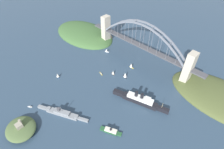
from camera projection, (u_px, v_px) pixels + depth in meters
ground_plane at (139, 59)px, 353.36m from camera, size 1400.00×1400.00×0.00m
harbor_arch_bridge at (141, 45)px, 331.72m from camera, size 251.77×17.13×77.48m
headland_west_shore at (223, 99)px, 275.08m from camera, size 164.43×92.61×22.14m
headland_east_shore at (85, 34)px, 427.78m from camera, size 165.70×102.25×29.51m
ocean_liner at (140, 100)px, 266.37m from camera, size 87.21×32.23×19.95m
naval_cruiser at (62, 113)px, 251.86m from camera, size 74.84×39.28×17.25m
harbor_ferry_steamer at (111, 131)px, 231.48m from camera, size 29.26×17.26×7.49m
fort_island_mid_harbor at (21, 129)px, 230.67m from camera, size 42.08×37.61×16.04m
seaplane_taxiing_near_bridge at (173, 62)px, 343.52m from camera, size 8.17×9.50×4.64m
small_boat_0 at (125, 75)px, 308.86m from camera, size 10.46×7.54×11.96m
small_boat_1 at (131, 65)px, 329.86m from camera, size 9.75×5.41×10.13m
small_boat_2 at (113, 73)px, 315.63m from camera, size 7.86×5.53×9.08m
small_boat_3 at (30, 107)px, 262.71m from camera, size 6.04×5.06×2.37m
small_boat_4 at (58, 75)px, 310.27m from camera, size 9.20×6.35×8.43m
small_boat_5 at (107, 50)px, 368.67m from camera, size 8.62×6.44×8.51m
small_boat_6 at (101, 74)px, 318.59m from camera, size 9.97×4.08×2.03m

